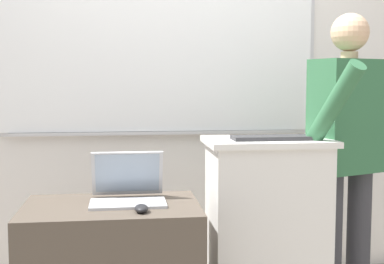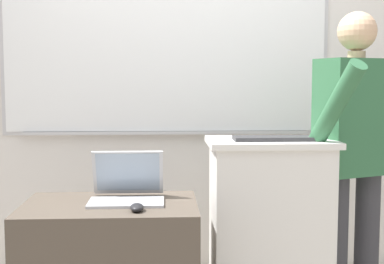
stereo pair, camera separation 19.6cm
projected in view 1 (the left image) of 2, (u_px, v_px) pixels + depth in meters
The scene contains 6 objects.
back_wall at pixel (181, 76), 3.52m from camera, with size 6.40×0.17×2.62m.
lectern_podium at pixel (266, 233), 2.77m from camera, with size 0.63×0.43×0.99m.
person_presenter at pixel (347, 146), 2.85m from camera, with size 0.57×0.64×1.64m.
laptop at pixel (128, 186), 2.53m from camera, with size 0.35×0.29×0.23m.
wireless_keyboard at pixel (271, 138), 2.67m from camera, with size 0.39×0.15×0.02m.
computer_mouse_by_laptop at pixel (141, 208), 2.32m from camera, with size 0.06×0.10×0.03m.
Camera 1 is at (-0.39, -2.12, 1.28)m, focal length 50.00 mm.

